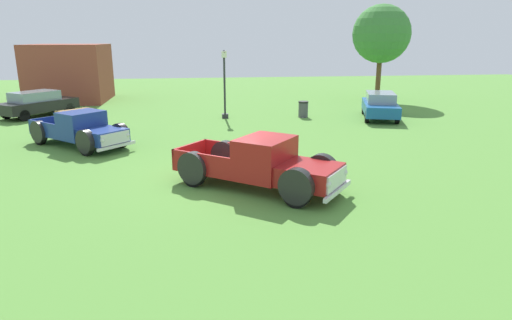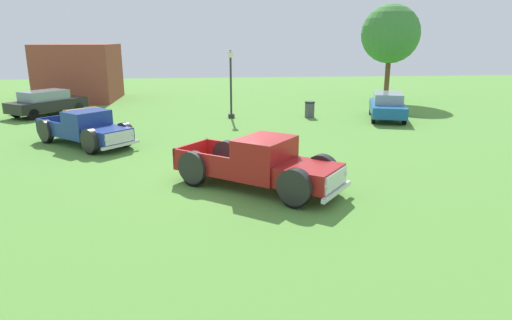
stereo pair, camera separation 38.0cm
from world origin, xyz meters
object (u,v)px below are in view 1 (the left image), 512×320
object	(u,v)px
trash_can	(303,109)
oak_tree_east	(381,34)
picnic_table	(76,115)
sedan_distant_a	(37,103)
pickup_truck_behind_left	(83,130)
pickup_truck_foreground	(267,165)
sedan_distant_b	(380,105)
lamp_post_near	(225,83)

from	to	relation	value
trash_can	oak_tree_east	xyz separation A→B (m)	(7.25, 6.36, 4.36)
picnic_table	trash_can	size ratio (longest dim) A/B	2.45
sedan_distant_a	picnic_table	xyz separation A→B (m)	(2.91, -2.93, -0.30)
pickup_truck_behind_left	oak_tree_east	world-z (taller)	oak_tree_east
pickup_truck_foreground	pickup_truck_behind_left	world-z (taller)	pickup_truck_foreground
pickup_truck_foreground	sedan_distant_b	size ratio (longest dim) A/B	1.11
picnic_table	sedan_distant_b	bearing A→B (deg)	-1.90
pickup_truck_foreground	oak_tree_east	size ratio (longest dim) A/B	0.77
pickup_truck_foreground	pickup_truck_behind_left	size ratio (longest dim) A/B	1.10
sedan_distant_b	lamp_post_near	distance (m)	9.16
pickup_truck_foreground	picnic_table	world-z (taller)	pickup_truck_foreground
pickup_truck_foreground	oak_tree_east	bearing A→B (deg)	58.95
pickup_truck_foreground	trash_can	size ratio (longest dim) A/B	5.65
pickup_truck_foreground	pickup_truck_behind_left	bearing A→B (deg)	136.20
pickup_truck_behind_left	sedan_distant_a	bearing A→B (deg)	118.09
pickup_truck_foreground	trash_can	xyz separation A→B (m)	(4.25, 12.74, -0.30)
trash_can	picnic_table	bearing A→B (deg)	-178.05
trash_can	sedan_distant_a	bearing A→B (deg)	171.02
pickup_truck_behind_left	oak_tree_east	bearing A→B (deg)	34.17
sedan_distant_a	trash_can	size ratio (longest dim) A/B	4.96
oak_tree_east	trash_can	bearing A→B (deg)	-138.73
pickup_truck_behind_left	trash_can	xyz separation A→B (m)	(11.15, 6.13, -0.26)
trash_can	oak_tree_east	size ratio (longest dim) A/B	0.14
sedan_distant_a	sedan_distant_b	bearing A→B (deg)	-9.87
pickup_truck_behind_left	lamp_post_near	bearing A→B (deg)	44.70
oak_tree_east	pickup_truck_behind_left	bearing A→B (deg)	-145.83
pickup_truck_foreground	lamp_post_near	distance (m)	13.13
pickup_truck_foreground	picnic_table	distance (m)	15.01
pickup_truck_behind_left	sedan_distant_b	xyz separation A→B (m)	(15.49, 5.12, 0.05)
sedan_distant_b	trash_can	xyz separation A→B (m)	(-4.34, 1.01, -0.31)
sedan_distant_a	sedan_distant_b	xyz separation A→B (m)	(20.09, -3.49, -0.00)
lamp_post_near	oak_tree_east	xyz separation A→B (m)	(11.88, 6.04, 2.79)
sedan_distant_a	lamp_post_near	world-z (taller)	lamp_post_near
pickup_truck_foreground	sedan_distant_a	world-z (taller)	pickup_truck_foreground
pickup_truck_foreground	sedan_distant_b	distance (m)	14.54
trash_can	pickup_truck_foreground	bearing A→B (deg)	-108.45
sedan_distant_a	oak_tree_east	size ratio (longest dim) A/B	0.68
lamp_post_near	sedan_distant_b	bearing A→B (deg)	-8.40
sedan_distant_a	oak_tree_east	world-z (taller)	oak_tree_east
pickup_truck_foreground	oak_tree_east	distance (m)	22.66
sedan_distant_b	picnic_table	bearing A→B (deg)	178.10
sedan_distant_a	picnic_table	bearing A→B (deg)	-45.17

